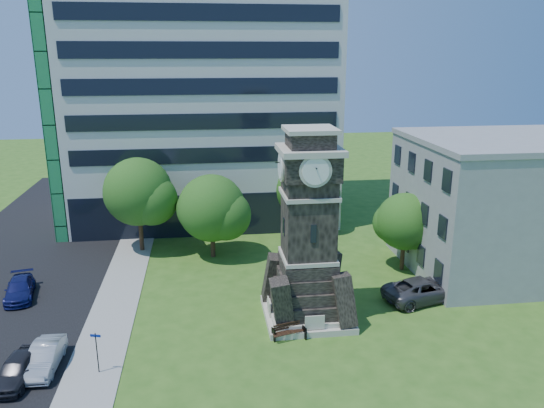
{
  "coord_description": "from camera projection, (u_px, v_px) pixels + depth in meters",
  "views": [
    {
      "loc": [
        -3.23,
        -28.3,
        16.49
      ],
      "look_at": [
        1.47,
        7.52,
        6.06
      ],
      "focal_mm": 35.0,
      "sensor_mm": 36.0,
      "label": 1
    }
  ],
  "objects": [
    {
      "name": "sidewalk",
      "position": [
        115.0,
        307.0,
        35.5
      ],
      "size": [
        3.0,
        70.0,
        0.06
      ],
      "primitive_type": "cube",
      "color": "gray",
      "rests_on": "ground"
    },
    {
      "name": "tree_nc",
      "position": [
        213.0,
        210.0,
        43.15
      ],
      "size": [
        6.07,
        5.52,
        6.99
      ],
      "rotation": [
        0.0,
        0.0,
        -0.03
      ],
      "color": "#332114",
      "rests_on": "ground"
    },
    {
      "name": "ground",
      "position": [
        264.0,
        336.0,
        31.94
      ],
      "size": [
        160.0,
        160.0,
        0.0
      ],
      "primitive_type": "plane",
      "color": "#315C1A",
      "rests_on": "ground"
    },
    {
      "name": "car_street_south",
      "position": [
        17.0,
        369.0,
        27.41
      ],
      "size": [
        2.02,
        4.14,
        1.36
      ],
      "primitive_type": "imported",
      "rotation": [
        0.0,
        0.0,
        -0.11
      ],
      "color": "black",
      "rests_on": "ground"
    },
    {
      "name": "office_low",
      "position": [
        510.0,
        204.0,
        40.61
      ],
      "size": [
        15.2,
        12.2,
        10.4
      ],
      "color": "gray",
      "rests_on": "ground"
    },
    {
      "name": "car_street_mid",
      "position": [
        45.0,
        357.0,
        28.47
      ],
      "size": [
        1.48,
        4.07,
        1.33
      ],
      "primitive_type": "imported",
      "rotation": [
        0.0,
        0.0,
        -0.02
      ],
      "color": "#9C9FA3",
      "rests_on": "ground"
    },
    {
      "name": "clock_tower",
      "position": [
        308.0,
        240.0,
        32.75
      ],
      "size": [
        5.4,
        5.4,
        12.22
      ],
      "color": "#B5AE9E",
      "rests_on": "ground"
    },
    {
      "name": "tree_ne",
      "position": [
        305.0,
        190.0,
        49.85
      ],
      "size": [
        6.28,
        5.71,
        6.96
      ],
      "rotation": [
        0.0,
        0.0,
        0.36
      ],
      "color": "#332114",
      "rests_on": "ground"
    },
    {
      "name": "tree_east",
      "position": [
        406.0,
        223.0,
        40.66
      ],
      "size": [
        4.85,
        4.41,
        6.15
      ],
      "rotation": [
        0.0,
        0.0,
        -0.1
      ],
      "color": "#332114",
      "rests_on": "ground"
    },
    {
      "name": "office_tall",
      "position": [
        201.0,
        75.0,
        52.21
      ],
      "size": [
        26.2,
        15.11,
        28.6
      ],
      "color": "silver",
      "rests_on": "ground"
    },
    {
      "name": "street_sign",
      "position": [
        97.0,
        348.0,
        27.82
      ],
      "size": [
        0.57,
        0.06,
        2.36
      ],
      "rotation": [
        0.0,
        0.0,
        -0.27
      ],
      "color": "black",
      "rests_on": "ground"
    },
    {
      "name": "park_bench",
      "position": [
        289.0,
        331.0,
        31.43
      ],
      "size": [
        1.97,
        0.53,
        1.02
      ],
      "rotation": [
        0.0,
        0.0,
        0.28
      ],
      "color": "black",
      "rests_on": "ground"
    },
    {
      "name": "car_east_lot",
      "position": [
        423.0,
        289.0,
        36.31
      ],
      "size": [
        6.18,
        4.0,
        1.58
      ],
      "primitive_type": "imported",
      "rotation": [
        0.0,
        0.0,
        1.83
      ],
      "color": "#434348",
      "rests_on": "ground"
    },
    {
      "name": "tree_nw",
      "position": [
        139.0,
        194.0,
        44.27
      ],
      "size": [
        6.29,
        5.72,
        8.09
      ],
      "rotation": [
        0.0,
        0.0,
        -0.28
      ],
      "color": "#332114",
      "rests_on": "ground"
    },
    {
      "name": "car_street_north",
      "position": [
        20.0,
        289.0,
        36.73
      ],
      "size": [
        2.59,
        4.63,
        1.27
      ],
      "primitive_type": "imported",
      "rotation": [
        0.0,
        0.0,
        0.19
      ],
      "color": "#12164F",
      "rests_on": "ground"
    }
  ]
}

